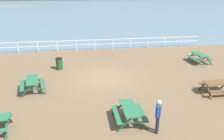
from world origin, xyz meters
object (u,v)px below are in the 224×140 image
at_px(picnic_table_mid_centre, 129,111).
at_px(litter_bin, 59,64).
at_px(picnic_table_near_left, 200,56).
at_px(picnic_table_near_right, 32,82).
at_px(picnic_table_far_right, 218,85).
at_px(visitor, 158,114).

height_order(picnic_table_mid_centre, litter_bin, litter_bin).
distance_m(picnic_table_mid_centre, litter_bin, 9.05).
xyz_separation_m(picnic_table_near_left, picnic_table_near_right, (-13.44, -3.71, 0.00)).
bearing_deg(picnic_table_near_left, picnic_table_near_right, 101.60).
bearing_deg(picnic_table_near_right, picnic_table_far_right, -110.85).
distance_m(picnic_table_near_right, picnic_table_far_right, 11.67).
bearing_deg(picnic_table_near_left, visitor, 138.63).
relative_size(visitor, litter_bin, 1.75).
height_order(picnic_table_mid_centre, picnic_table_far_right, same).
bearing_deg(picnic_table_far_right, picnic_table_mid_centre, -158.55).
xyz_separation_m(picnic_table_near_right, litter_bin, (1.43, 3.79, -0.10)).
xyz_separation_m(picnic_table_near_right, visitor, (6.41, -5.45, 0.36)).
xyz_separation_m(picnic_table_near_left, litter_bin, (-12.01, 0.09, -0.10)).
xyz_separation_m(picnic_table_near_left, picnic_table_far_right, (-1.97, -5.83, 0.00)).
bearing_deg(picnic_table_mid_centre, picnic_table_far_right, -69.68).
xyz_separation_m(picnic_table_near_right, picnic_table_far_right, (11.48, -2.13, 0.00)).
bearing_deg(picnic_table_near_right, visitor, -140.72).
relative_size(picnic_table_near_right, picnic_table_mid_centre, 1.13).
xyz_separation_m(picnic_table_near_left, picnic_table_mid_centre, (-8.11, -8.08, 0.00)).
xyz_separation_m(picnic_table_near_right, picnic_table_mid_centre, (5.33, -4.38, 0.00)).
relative_size(picnic_table_near_left, litter_bin, 2.00).
height_order(visitor, litter_bin, visitor).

